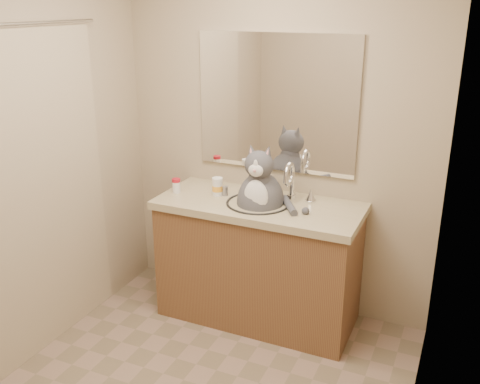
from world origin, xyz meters
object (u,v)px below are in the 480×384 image
object	(u,v)px
cat	(260,198)
pill_bottle_redcap	(176,185)
pill_bottle_orange	(217,187)
grey_canister	(225,191)

from	to	relation	value
cat	pill_bottle_redcap	distance (m)	0.60
pill_bottle_redcap	pill_bottle_orange	distance (m)	0.29
cat	pill_bottle_redcap	world-z (taller)	cat
pill_bottle_redcap	grey_canister	distance (m)	0.34
cat	grey_canister	xyz separation A→B (m)	(-0.27, 0.04, -0.00)
pill_bottle_redcap	pill_bottle_orange	bearing A→B (deg)	13.47
cat	grey_canister	bearing A→B (deg)	164.12
cat	pill_bottle_orange	size ratio (longest dim) A/B	5.02
cat	grey_canister	size ratio (longest dim) A/B	9.46
cat	pill_bottle_redcap	bearing A→B (deg)	176.71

